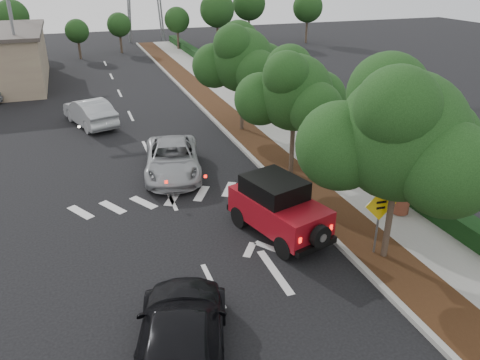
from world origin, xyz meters
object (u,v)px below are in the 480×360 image
silver_suv_ahead (172,159)px  black_suv_oncoming (181,341)px  red_jeep (275,206)px  speed_hump_sign (379,213)px

silver_suv_ahead → black_suv_oncoming: (-2.18, -11.07, 0.05)m
red_jeep → silver_suv_ahead: red_jeep is taller
black_suv_oncoming → speed_hump_sign: size_ratio=2.30×
speed_hump_sign → red_jeep: bearing=139.3°
black_suv_oncoming → speed_hump_sign: 7.40m
red_jeep → black_suv_oncoming: bearing=-148.6°
black_suv_oncoming → red_jeep: bearing=-116.0°
speed_hump_sign → silver_suv_ahead: bearing=122.7°
red_jeep → speed_hump_sign: bearing=-60.4°
silver_suv_ahead → black_suv_oncoming: size_ratio=0.98×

